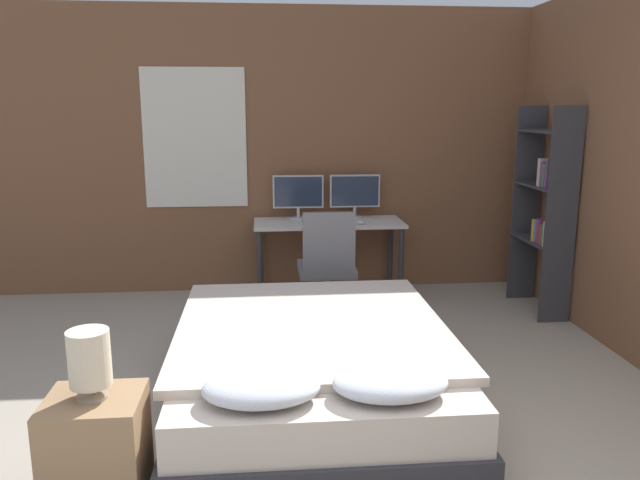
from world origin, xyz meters
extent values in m
cube|color=brown|center=(0.00, 4.03, 1.35)|extent=(12.00, 0.06, 2.70)
cube|color=silver|center=(-1.19, 3.99, 1.49)|extent=(0.96, 0.01, 1.30)
cube|color=#A3B2CC|center=(-1.19, 4.00, 1.49)|extent=(0.88, 0.01, 1.22)
cube|color=#2D2D33|center=(-0.28, 1.46, 0.11)|extent=(1.56, 2.09, 0.22)
cube|color=beige|center=(-0.28, 1.46, 0.33)|extent=(1.50, 2.03, 0.23)
cube|color=beige|center=(-0.28, 1.59, 0.47)|extent=(1.60, 1.75, 0.05)
ellipsoid|color=silver|center=(-0.59, 0.67, 0.51)|extent=(0.55, 0.38, 0.13)
ellipsoid|color=silver|center=(0.02, 0.67, 0.51)|extent=(0.55, 0.38, 0.13)
cube|color=#997551|center=(-1.34, 0.65, 0.25)|extent=(0.43, 0.39, 0.50)
cylinder|color=gray|center=(-1.34, 0.65, 0.51)|extent=(0.14, 0.14, 0.01)
cylinder|color=gray|center=(-1.34, 0.65, 0.54)|extent=(0.02, 0.02, 0.05)
cylinder|color=beige|center=(-1.34, 0.65, 0.69)|extent=(0.19, 0.19, 0.25)
cube|color=beige|center=(0.04, 3.68, 0.72)|extent=(1.39, 0.57, 0.03)
cylinder|color=#2D2D33|center=(-0.60, 3.44, 0.35)|extent=(0.05, 0.05, 0.70)
cylinder|color=#2D2D33|center=(0.69, 3.44, 0.35)|extent=(0.05, 0.05, 0.70)
cylinder|color=#2D2D33|center=(-0.60, 3.91, 0.35)|extent=(0.05, 0.05, 0.70)
cylinder|color=#2D2D33|center=(0.69, 3.91, 0.35)|extent=(0.05, 0.05, 0.70)
cylinder|color=#B7B7BC|center=(-0.23, 3.86, 0.74)|extent=(0.16, 0.16, 0.01)
cylinder|color=#B7B7BC|center=(-0.23, 3.86, 0.79)|extent=(0.03, 0.03, 0.09)
cube|color=#B7B7BC|center=(-0.23, 3.86, 0.99)|extent=(0.48, 0.03, 0.31)
cube|color=#232D42|center=(-0.23, 3.85, 0.99)|extent=(0.45, 0.00, 0.28)
cylinder|color=#B7B7BC|center=(0.32, 3.86, 0.74)|extent=(0.16, 0.16, 0.01)
cylinder|color=#B7B7BC|center=(0.32, 3.86, 0.79)|extent=(0.03, 0.03, 0.09)
cube|color=#B7B7BC|center=(0.32, 3.86, 0.99)|extent=(0.48, 0.03, 0.31)
cube|color=#232D42|center=(0.32, 3.85, 0.99)|extent=(0.45, 0.00, 0.28)
cube|color=#B7B7BC|center=(0.04, 3.50, 0.74)|extent=(0.37, 0.13, 0.02)
ellipsoid|color=#B7B7BC|center=(0.32, 3.50, 0.75)|extent=(0.07, 0.05, 0.04)
cylinder|color=black|center=(-0.04, 3.02, 0.02)|extent=(0.52, 0.52, 0.04)
cylinder|color=gray|center=(-0.04, 3.02, 0.23)|extent=(0.05, 0.05, 0.37)
cube|color=slate|center=(-0.04, 3.02, 0.45)|extent=(0.47, 0.47, 0.07)
cube|color=slate|center=(-0.04, 2.81, 0.72)|extent=(0.42, 0.05, 0.48)
cube|color=#333338|center=(1.86, 2.79, 0.89)|extent=(0.26, 0.02, 1.79)
cube|color=#333338|center=(1.86, 3.47, 0.89)|extent=(0.26, 0.02, 1.79)
cube|color=#333338|center=(1.86, 3.13, 0.63)|extent=(0.26, 0.66, 0.02)
cube|color=#333338|center=(1.86, 3.13, 1.11)|extent=(0.26, 0.66, 0.02)
cube|color=#333338|center=(1.86, 3.13, 1.57)|extent=(0.26, 0.66, 0.02)
cube|color=#7A387F|center=(1.86, 2.83, 0.74)|extent=(0.22, 0.03, 0.20)
cube|color=#BCB29E|center=(1.86, 2.86, 0.74)|extent=(0.22, 0.02, 0.21)
cube|color=#337042|center=(1.86, 2.89, 0.73)|extent=(0.22, 0.03, 0.18)
cube|color=#B2332D|center=(1.86, 2.93, 0.72)|extent=(0.22, 0.04, 0.17)
cube|color=#7A387F|center=(1.86, 2.98, 0.74)|extent=(0.22, 0.04, 0.21)
cube|color=teal|center=(1.86, 3.03, 0.73)|extent=(0.22, 0.03, 0.19)
cube|color=gold|center=(1.86, 3.07, 0.73)|extent=(0.22, 0.04, 0.19)
cube|color=#B2332D|center=(1.86, 2.82, 1.22)|extent=(0.22, 0.02, 0.20)
cube|color=#28282D|center=(1.86, 2.86, 1.24)|extent=(0.22, 0.04, 0.25)
cube|color=#7A387F|center=(1.86, 2.90, 1.24)|extent=(0.22, 0.03, 0.23)
cube|color=#337042|center=(1.86, 2.95, 1.22)|extent=(0.22, 0.03, 0.20)
cube|color=#7A387F|center=(1.86, 2.99, 1.22)|extent=(0.22, 0.03, 0.21)
cube|color=#BCB29E|center=(1.86, 3.04, 1.24)|extent=(0.22, 0.04, 0.23)
camera|label=1|loc=(-0.56, -2.01, 1.78)|focal=35.00mm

